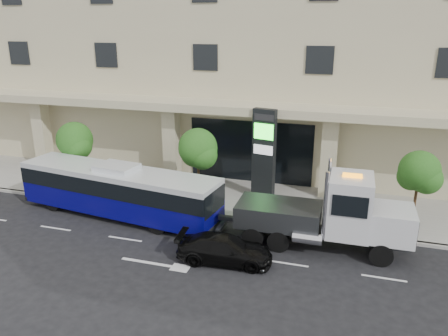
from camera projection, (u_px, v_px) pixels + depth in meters
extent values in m
plane|color=black|center=(212.00, 236.00, 21.63)|extent=(120.00, 120.00, 0.00)
cube|color=gray|center=(238.00, 198.00, 26.14)|extent=(120.00, 6.00, 0.15)
cube|color=gray|center=(224.00, 218.00, 23.42)|extent=(120.00, 0.30, 0.15)
cube|color=#BBB08C|center=(276.00, 23.00, 32.53)|extent=(60.00, 15.00, 20.00)
cube|color=#BBB08C|center=(247.00, 108.00, 26.15)|extent=(60.00, 2.80, 0.50)
cube|color=black|center=(251.00, 151.00, 28.18)|extent=(8.00, 0.12, 4.00)
cube|color=#BBB08C|center=(42.00, 133.00, 31.09)|extent=(0.90, 0.90, 4.90)
cube|color=#BBB08C|center=(172.00, 143.00, 28.35)|extent=(0.90, 0.90, 4.90)
cube|color=#BBB08C|center=(329.00, 156.00, 25.61)|extent=(0.90, 0.90, 4.90)
cylinder|color=#422B19|center=(78.00, 167.00, 27.14)|extent=(0.14, 0.14, 2.80)
sphere|color=#1A4E16|center=(75.00, 140.00, 26.60)|extent=(2.20, 2.20, 2.20)
sphere|color=#1A4E16|center=(78.00, 146.00, 26.42)|extent=(1.65, 1.65, 1.65)
sphere|color=#1A4E16|center=(73.00, 145.00, 26.99)|extent=(1.54, 1.54, 1.54)
cylinder|color=#422B19|center=(198.00, 178.00, 24.93)|extent=(0.14, 0.14, 2.94)
sphere|color=#1A4E16|center=(198.00, 148.00, 24.36)|extent=(2.20, 2.20, 2.20)
sphere|color=#1A4E16|center=(203.00, 155.00, 24.19)|extent=(1.65, 1.65, 1.65)
sphere|color=#1A4E16|center=(194.00, 153.00, 24.75)|extent=(1.54, 1.54, 1.54)
cylinder|color=#422B19|center=(415.00, 203.00, 21.81)|extent=(0.14, 0.14, 2.73)
sphere|color=#1A4E16|center=(419.00, 171.00, 21.28)|extent=(2.00, 2.00, 2.00)
sphere|color=#1A4E16|center=(427.00, 179.00, 21.10)|extent=(1.50, 1.50, 1.50)
sphere|color=#1A4E16|center=(411.00, 176.00, 21.67)|extent=(1.40, 1.40, 1.40)
cylinder|color=black|center=(53.00, 202.00, 24.46)|extent=(0.99, 0.41, 0.96)
cylinder|color=black|center=(78.00, 191.00, 26.20)|extent=(0.99, 0.41, 0.96)
cylinder|color=black|center=(158.00, 225.00, 21.75)|extent=(0.99, 0.41, 0.96)
cylinder|color=black|center=(178.00, 210.00, 23.49)|extent=(0.99, 0.41, 0.96)
cube|color=#070561|center=(119.00, 200.00, 23.69)|extent=(11.72, 3.91, 1.15)
cube|color=black|center=(118.00, 183.00, 23.37)|extent=(11.73, 3.95, 0.86)
cube|color=silver|center=(117.00, 172.00, 23.19)|extent=(11.72, 3.91, 0.29)
cube|color=silver|center=(117.00, 167.00, 23.10)|extent=(2.29, 1.80, 0.29)
cube|color=#2D3033|center=(42.00, 192.00, 26.08)|extent=(0.46, 2.39, 0.29)
cube|color=#2D3033|center=(214.00, 227.00, 21.60)|extent=(0.46, 2.39, 0.29)
cube|color=#2D3033|center=(321.00, 232.00, 20.38)|extent=(7.93, 0.99, 0.37)
cube|color=silver|center=(392.00, 223.00, 19.29)|extent=(1.88, 2.16, 1.40)
cube|color=silver|center=(414.00, 226.00, 19.04)|extent=(0.09, 1.87, 1.12)
cube|color=silver|center=(349.00, 205.00, 19.58)|extent=(1.88, 2.34, 2.70)
cube|color=black|center=(371.00, 198.00, 19.21)|extent=(0.11, 2.05, 1.12)
cylinder|color=silver|center=(325.00, 206.00, 18.85)|extent=(0.17, 0.17, 3.17)
cylinder|color=silver|center=(328.00, 190.00, 20.72)|extent=(0.17, 0.17, 3.17)
cube|color=#2D3033|center=(279.00, 214.00, 20.70)|extent=(3.93, 2.26, 1.03)
cube|color=#2D3033|center=(233.00, 219.00, 21.47)|extent=(1.49, 0.27, 0.21)
cube|color=#2D3033|center=(222.00, 224.00, 21.74)|extent=(0.24, 1.68, 0.17)
cube|color=orange|center=(352.00, 176.00, 19.14)|extent=(0.84, 0.33, 0.13)
cylinder|color=black|center=(381.00, 255.00, 18.86)|extent=(1.03, 0.31, 1.03)
cylinder|color=black|center=(379.00, 235.00, 20.64)|extent=(1.03, 0.31, 1.03)
cylinder|color=black|center=(278.00, 241.00, 20.05)|extent=(1.03, 0.31, 1.03)
cylinder|color=black|center=(285.00, 223.00, 21.83)|extent=(1.03, 0.31, 1.03)
cylinder|color=black|center=(253.00, 238.00, 20.38)|extent=(1.03, 0.31, 1.03)
cylinder|color=black|center=(261.00, 220.00, 22.16)|extent=(1.03, 0.31, 1.03)
imported|color=black|center=(225.00, 249.00, 19.16)|extent=(4.34, 2.07, 1.22)
cube|color=black|center=(264.00, 155.00, 25.18)|extent=(1.40, 0.71, 5.34)
cube|color=#29F82C|center=(264.00, 132.00, 24.50)|extent=(1.14, 0.30, 0.89)
cube|color=silver|center=(263.00, 150.00, 24.84)|extent=(1.14, 0.30, 0.53)
cube|color=#262628|center=(264.00, 118.00, 24.25)|extent=(1.14, 0.30, 0.36)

